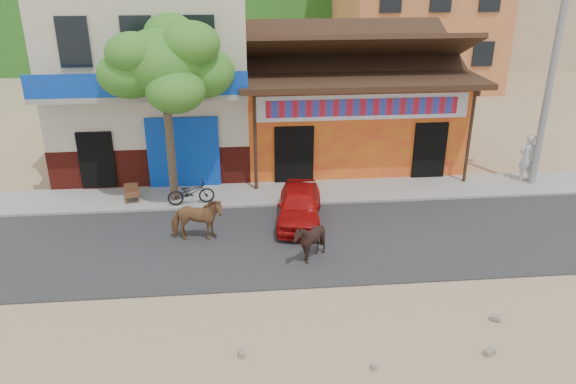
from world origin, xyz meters
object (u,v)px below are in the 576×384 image
tree (167,113)px  red_car (299,205)px  cow_dark (310,241)px  scooter (191,193)px  cafe_chair_right (131,188)px  pedestrian (527,158)px  utility_pole (552,73)px  cow_tan (197,220)px  cafe_chair_left (132,186)px

tree → red_car: tree is taller
cow_dark → scooter: cow_dark is taller
scooter → cafe_chair_right: 2.04m
red_car → pedestrian: (8.56, 2.45, 0.40)m
utility_pole → cow_tan: size_ratio=5.20×
cow_tan → tree: bearing=19.6°
cafe_chair_left → red_car: bearing=-32.2°
cow_dark → cafe_chair_left: 7.03m
tree → cafe_chair_left: tree is taller
cow_tan → scooter: cow_tan is taller
cow_tan → pedestrian: pedestrian is taller
cow_dark → scooter: (-3.44, 3.92, -0.10)m
scooter → pedestrian: 12.05m
cow_tan → cafe_chair_left: size_ratio=1.54×
scooter → cafe_chair_right: size_ratio=1.60×
tree → scooter: (0.60, -0.50, -2.60)m
cow_tan → scooter: bearing=9.7°
red_car → cafe_chair_right: bearing=169.4°
cow_dark → pedestrian: size_ratio=0.66×
cow_dark → cafe_chair_right: size_ratio=1.22×
tree → cafe_chair_left: bearing=178.8°
utility_pole → cafe_chair_right: size_ratio=8.32×
utility_pole → cow_tan: utility_pole is taller
cafe_chair_left → cow_tan: bearing=-63.6°
red_car → cow_dark: bearing=-81.6°
scooter → cafe_chair_left: bearing=66.9°
red_car → cafe_chair_left: bearing=168.0°
scooter → tree: bearing=41.9°
cow_dark → pedestrian: pedestrian is taller
cafe_chair_right → cafe_chair_left: bearing=78.9°
utility_pole → cow_tan: 12.75m
utility_pole → red_car: bearing=-166.0°
pedestrian → cafe_chair_left: 14.01m
cow_dark → red_car: 2.43m
cafe_chair_left → cafe_chair_right: 0.15m
red_car → cafe_chair_left: size_ratio=3.30×
utility_pole → cow_tan: (-11.87, -3.13, -3.43)m
cafe_chair_left → tree: bearing=-13.0°
cafe_chair_left → scooter: bearing=-26.6°
tree → cow_tan: (0.93, -2.93, -2.43)m
red_car → cafe_chair_left: (-5.44, 2.01, 0.02)m
utility_pole → pedestrian: 3.14m
cow_tan → cafe_chair_right: (-2.33, 2.81, -0.09)m
cow_dark → cafe_chair_left: (-5.44, 4.45, -0.01)m
scooter → cafe_chair_left: (-2.00, 0.53, 0.09)m
tree → cow_dark: bearing=-47.6°
cow_tan → scooter: size_ratio=1.00×
utility_pole → cafe_chair_left: size_ratio=8.02×
cafe_chair_left → pedestrian: bearing=-10.1°
utility_pole → cafe_chair_right: 14.63m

